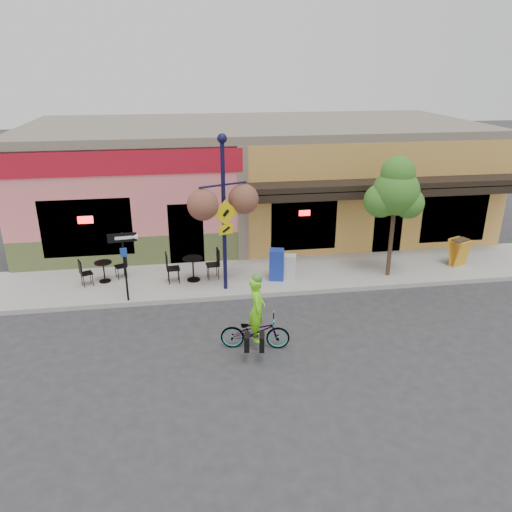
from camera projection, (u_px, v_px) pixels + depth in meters
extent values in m
plane|color=#2D2D30|center=(291.00, 303.00, 15.07)|extent=(90.00, 90.00, 0.00)
cube|color=#9E9B93|center=(278.00, 275.00, 16.89)|extent=(24.00, 3.00, 0.15)
cube|color=#A8A59E|center=(287.00, 293.00, 15.55)|extent=(24.00, 0.12, 0.15)
imported|color=maroon|center=(255.00, 332.00, 12.58)|extent=(1.83, 0.91, 0.92)
imported|color=#7BF619|center=(257.00, 318.00, 12.45)|extent=(0.51, 0.68, 1.69)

